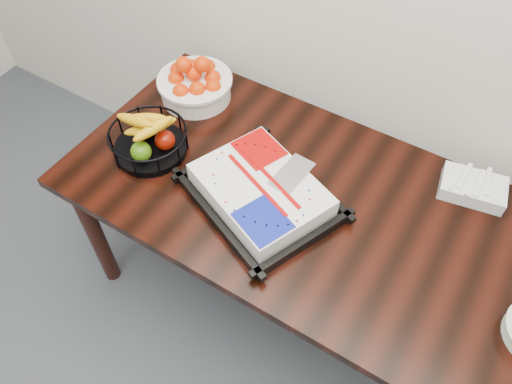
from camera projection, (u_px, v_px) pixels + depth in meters
The scene contains 5 objects.
table at pixel (309, 214), 1.84m from camera, with size 1.80×0.90×0.75m.
cake_tray at pixel (261, 192), 1.73m from camera, with size 0.61×0.56×0.10m.
tangerine_bowl at pixel (195, 81), 2.05m from camera, with size 0.31×0.31×0.20m.
fruit_basket at pixel (149, 139), 1.87m from camera, with size 0.30×0.30×0.16m.
fork_bag at pixel (473, 187), 1.77m from camera, with size 0.24×0.18×0.06m.
Camera 1 is at (0.41, 0.98, 2.16)m, focal length 35.00 mm.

